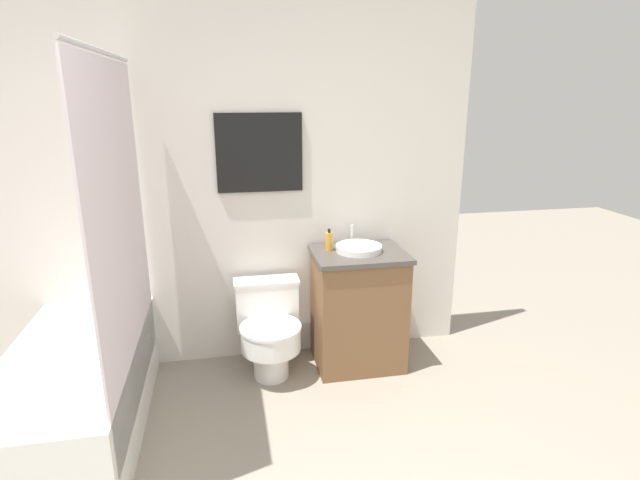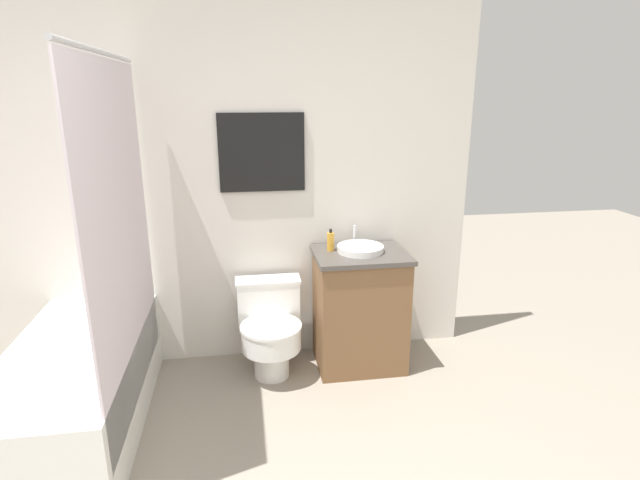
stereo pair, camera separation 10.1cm
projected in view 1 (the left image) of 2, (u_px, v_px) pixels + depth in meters
name	position (u px, v px, depth m)	size (l,w,h in m)	color
wall_back	(222.00, 180.00, 3.21)	(3.32, 0.07, 2.50)	silver
shower_area	(78.00, 387.00, 2.64)	(0.67, 1.41, 1.98)	white
toilet	(269.00, 328.00, 3.25)	(0.43, 0.51, 0.61)	white
vanity	(358.00, 309.00, 3.34)	(0.60, 0.47, 0.80)	brown
sink	(359.00, 248.00, 3.25)	(0.30, 0.34, 0.13)	white
soap_bottle	(329.00, 241.00, 3.25)	(0.05, 0.05, 0.15)	gold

